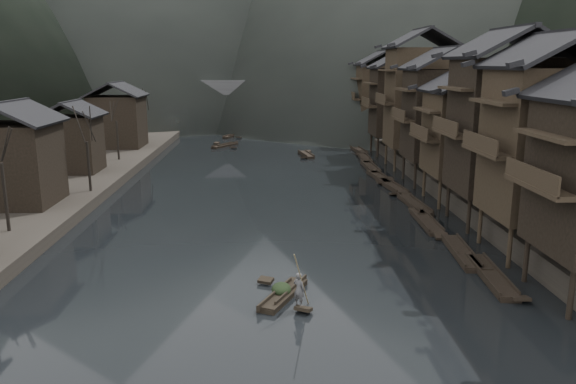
{
  "coord_description": "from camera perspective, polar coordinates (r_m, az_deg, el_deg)",
  "views": [
    {
      "loc": [
        -0.33,
        -34.97,
        12.12
      ],
      "look_at": [
        1.23,
        6.68,
        2.5
      ],
      "focal_mm": 35.0,
      "sensor_mm": 36.0,
      "label": 1
    }
  ],
  "objects": [
    {
      "name": "water",
      "position": [
        37.02,
        -1.52,
        -6.12
      ],
      "size": [
        300.0,
        300.0,
        0.0
      ],
      "primitive_type": "plane",
      "color": "black",
      "rests_on": "ground"
    },
    {
      "name": "right_bank",
      "position": [
        83.64,
        22.93,
        4.26
      ],
      "size": [
        40.0,
        200.0,
        1.8
      ],
      "primitive_type": "cube",
      "color": "#2D2823",
      "rests_on": "ground"
    },
    {
      "name": "left_bank",
      "position": [
        83.4,
        -26.74,
        3.66
      ],
      "size": [
        40.0,
        200.0,
        1.2
      ],
      "primitive_type": "cube",
      "color": "#2D2823",
      "rests_on": "ground"
    },
    {
      "name": "stilt_houses",
      "position": [
        57.5,
        15.91,
        9.2
      ],
      "size": [
        9.0,
        67.6,
        16.17
      ],
      "color": "black",
      "rests_on": "ground"
    },
    {
      "name": "left_houses",
      "position": [
        59.02,
        -22.23,
        5.75
      ],
      "size": [
        8.1,
        53.2,
        8.73
      ],
      "color": "black",
      "rests_on": "left_bank"
    },
    {
      "name": "bare_trees",
      "position": [
        53.21,
        -20.49,
        5.75
      ],
      "size": [
        3.53,
        59.89,
        7.07
      ],
      "color": "black",
      "rests_on": "left_bank"
    },
    {
      "name": "moored_sampans",
      "position": [
        55.99,
        10.71,
        0.48
      ],
      "size": [
        2.56,
        55.79,
        0.47
      ],
      "color": "black",
      "rests_on": "water"
    },
    {
      "name": "midriver_boats",
      "position": [
        90.35,
        -3.73,
        5.39
      ],
      "size": [
        14.35,
        37.05,
        0.45
      ],
      "color": "black",
      "rests_on": "water"
    },
    {
      "name": "stone_bridge",
      "position": [
        107.2,
        -1.99,
        9.24
      ],
      "size": [
        40.0,
        6.0,
        9.0
      ],
      "color": "#4C4C4F",
      "rests_on": "ground"
    },
    {
      "name": "hero_sampan",
      "position": [
        30.13,
        -0.48,
        -10.31
      ],
      "size": [
        2.85,
        4.68,
        0.43
      ],
      "color": "black",
      "rests_on": "water"
    },
    {
      "name": "cargo_heap",
      "position": [
        30.1,
        -0.68,
        -9.2
      ],
      "size": [
        1.06,
        1.39,
        0.64
      ],
      "primitive_type": "ellipsoid",
      "color": "black",
      "rests_on": "hero_sampan"
    },
    {
      "name": "boatman",
      "position": [
        28.33,
        1.13,
        -9.42
      ],
      "size": [
        0.77,
        0.74,
        1.78
      ],
      "primitive_type": "imported",
      "rotation": [
        0.0,
        0.0,
        2.44
      ],
      "color": "#59595B",
      "rests_on": "hero_sampan"
    },
    {
      "name": "bamboo_pole",
      "position": [
        27.37,
        1.57,
        -3.81
      ],
      "size": [
        1.07,
        2.13,
        4.0
      ],
      "primitive_type": "cylinder",
      "rotation": [
        0.52,
        0.0,
        -0.45
      ],
      "color": "#8C7A51",
      "rests_on": "boatman"
    }
  ]
}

